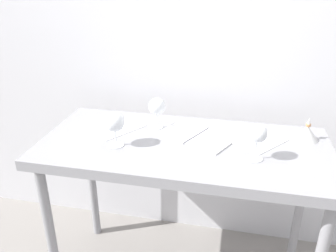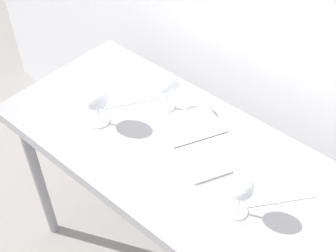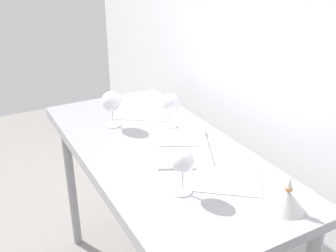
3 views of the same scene
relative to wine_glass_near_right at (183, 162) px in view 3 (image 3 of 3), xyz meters
The scene contains 9 objects.
back_wall 0.73m from the wine_glass_near_right, 119.85° to the left, with size 3.80×0.04×2.60m, color silver.
steel_counter 0.41m from the wine_glass_near_right, 165.63° to the left, with size 1.40×0.65×0.90m.
wine_glass_near_right is the anchor object (origin of this frame).
wine_glass_far_left 0.56m from the wine_glass_near_right, 155.17° to the left, with size 0.09×0.09×0.17m.
wine_glass_near_left 0.65m from the wine_glass_near_right, behind, with size 0.10×0.10×0.17m.
open_notebook 0.35m from the wine_glass_near_right, 148.99° to the left, with size 0.41×0.36×0.01m.
tasting_sheet_upper 0.74m from the wine_glass_near_right, 165.98° to the left, with size 0.16×0.26×0.00m, color white.
tasting_sheet_lower 0.22m from the wine_glass_near_right, 83.83° to the left, with size 0.18×0.24×0.00m, color white.
decanter_funnel 0.36m from the wine_glass_near_right, 44.92° to the left, with size 0.12×0.12×0.12m.
Camera 3 is at (1.32, -0.69, 1.68)m, focal length 41.79 mm.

